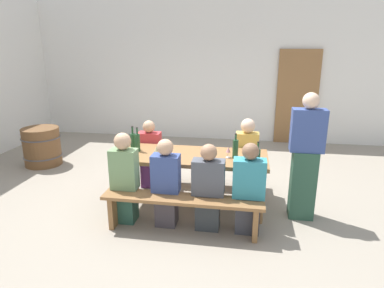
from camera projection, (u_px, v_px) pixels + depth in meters
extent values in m
plane|color=gray|center=(192.00, 205.00, 4.75)|extent=(24.00, 24.00, 0.00)
cube|color=silver|center=(218.00, 71.00, 7.76)|extent=(14.00, 0.20, 3.20)
cube|color=olive|center=(297.00, 97.00, 7.50)|extent=(0.90, 0.06, 2.10)
cube|color=olive|center=(192.00, 156.00, 4.54)|extent=(2.03, 0.83, 0.05)
cylinder|color=olive|center=(119.00, 188.00, 4.46)|extent=(0.07, 0.07, 0.70)
cylinder|color=olive|center=(261.00, 198.00, 4.17)|extent=(0.07, 0.07, 0.70)
cylinder|color=olive|center=(136.00, 169.00, 5.13)|extent=(0.07, 0.07, 0.70)
cylinder|color=olive|center=(260.00, 177.00, 4.83)|extent=(0.07, 0.07, 0.70)
cube|color=olive|center=(182.00, 199.00, 3.95)|extent=(1.93, 0.30, 0.04)
cube|color=olive|center=(114.00, 210.00, 4.15)|extent=(0.06, 0.24, 0.41)
cube|color=olive|center=(255.00, 222.00, 3.88)|extent=(0.06, 0.24, 0.41)
cube|color=olive|center=(199.00, 160.00, 5.30)|extent=(1.93, 0.30, 0.04)
cube|color=olive|center=(147.00, 170.00, 5.50)|extent=(0.06, 0.24, 0.41)
cube|color=olive|center=(254.00, 176.00, 5.23)|extent=(0.06, 0.24, 0.41)
cylinder|color=#234C2D|center=(138.00, 143.00, 4.65)|extent=(0.07, 0.07, 0.24)
cylinder|color=#234C2D|center=(137.00, 131.00, 4.60)|extent=(0.02, 0.02, 0.09)
cylinder|color=black|center=(137.00, 128.00, 4.59)|extent=(0.03, 0.03, 0.01)
cylinder|color=#234C2D|center=(133.00, 141.00, 4.77)|extent=(0.08, 0.08, 0.22)
cylinder|color=#234C2D|center=(132.00, 130.00, 4.73)|extent=(0.03, 0.03, 0.10)
cylinder|color=black|center=(132.00, 127.00, 4.71)|extent=(0.03, 0.03, 0.01)
cylinder|color=#234C2D|center=(235.00, 149.00, 4.36)|extent=(0.08, 0.08, 0.25)
cylinder|color=#234C2D|center=(236.00, 137.00, 4.32)|extent=(0.03, 0.03, 0.08)
cylinder|color=black|center=(236.00, 134.00, 4.31)|extent=(0.03, 0.03, 0.01)
cylinder|color=#234C2D|center=(257.00, 158.00, 4.03)|extent=(0.07, 0.07, 0.23)
cylinder|color=#234C2D|center=(258.00, 146.00, 3.99)|extent=(0.02, 0.02, 0.09)
cylinder|color=black|center=(258.00, 142.00, 3.98)|extent=(0.03, 0.03, 0.01)
cylinder|color=silver|center=(228.00, 157.00, 4.41)|extent=(0.06, 0.06, 0.01)
cylinder|color=silver|center=(228.00, 155.00, 4.40)|extent=(0.01, 0.01, 0.07)
cone|color=#D18C93|center=(228.00, 150.00, 4.38)|extent=(0.06, 0.06, 0.07)
cylinder|color=silver|center=(157.00, 158.00, 4.38)|extent=(0.06, 0.06, 0.01)
cylinder|color=silver|center=(157.00, 155.00, 4.36)|extent=(0.01, 0.01, 0.07)
cone|color=beige|center=(157.00, 149.00, 4.34)|extent=(0.08, 0.08, 0.10)
cube|color=#274F3F|center=(126.00, 204.00, 4.27)|extent=(0.25, 0.24, 0.45)
cube|color=#729966|center=(124.00, 169.00, 4.13)|extent=(0.33, 0.20, 0.51)
sphere|color=tan|center=(122.00, 141.00, 4.03)|extent=(0.21, 0.21, 0.21)
cube|color=#413B40|center=(167.00, 207.00, 4.19)|extent=(0.25, 0.24, 0.45)
cube|color=#384C8C|center=(166.00, 173.00, 4.06)|extent=(0.34, 0.20, 0.46)
sphere|color=tan|center=(165.00, 147.00, 3.96)|extent=(0.20, 0.20, 0.20)
cube|color=#32373B|center=(208.00, 211.00, 4.10)|extent=(0.29, 0.24, 0.45)
cube|color=#4C515B|center=(208.00, 177.00, 3.98)|extent=(0.39, 0.20, 0.43)
sphere|color=#A87A5B|center=(209.00, 152.00, 3.89)|extent=(0.20, 0.20, 0.20)
cube|color=#3D3E46|center=(247.00, 214.00, 4.03)|extent=(0.28, 0.24, 0.45)
cube|color=teal|center=(249.00, 178.00, 3.90)|extent=(0.38, 0.20, 0.47)
sphere|color=#846047|center=(251.00, 151.00, 3.80)|extent=(0.20, 0.20, 0.20)
cube|color=#582B6B|center=(151.00, 172.00, 5.34)|extent=(0.26, 0.24, 0.45)
cube|color=#C6383D|center=(150.00, 146.00, 5.21)|extent=(0.35, 0.20, 0.43)
sphere|color=tan|center=(149.00, 127.00, 5.12)|extent=(0.19, 0.19, 0.19)
cube|color=#493D45|center=(245.00, 178.00, 5.10)|extent=(0.25, 0.24, 0.45)
cube|color=gold|center=(247.00, 149.00, 4.97)|extent=(0.33, 0.20, 0.49)
sphere|color=beige|center=(248.00, 126.00, 4.87)|extent=(0.21, 0.21, 0.21)
cube|color=#2C533F|center=(303.00, 185.00, 4.31)|extent=(0.31, 0.24, 0.90)
cube|color=#384C8C|center=(308.00, 130.00, 4.10)|extent=(0.41, 0.20, 0.53)
sphere|color=beige|center=(311.00, 101.00, 4.00)|extent=(0.20, 0.20, 0.20)
cylinder|color=brown|center=(42.00, 146.00, 6.26)|extent=(0.66, 0.66, 0.71)
torus|color=#4C4C51|center=(41.00, 137.00, 6.21)|extent=(0.70, 0.70, 0.02)
torus|color=#4C4C51|center=(43.00, 155.00, 6.31)|extent=(0.70, 0.70, 0.02)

